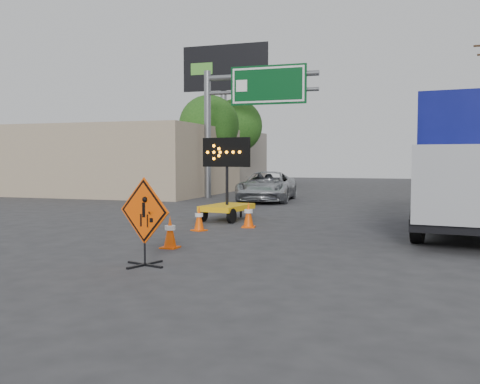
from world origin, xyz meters
The scene contains 14 objects.
ground centered at (0.00, 0.00, 0.00)m, with size 100.00×100.00×0.00m, color #2D2D30.
storefront_left_near centered at (-14.00, 20.00, 2.00)m, with size 14.00×10.00×4.00m, color tan.
storefront_left_far centered at (-15.00, 34.00, 2.20)m, with size 12.00×10.00×4.40m, color gray.
highway_gantry centered at (-4.43, 17.96, 5.07)m, with size 6.18×0.38×6.90m.
billboard centered at (-8.35, 25.87, 7.35)m, with size 6.10×0.54×9.85m.
tree_left_near centered at (-8.00, 22.00, 4.16)m, with size 3.71×3.71×6.03m.
tree_left_far centered at (-9.00, 30.00, 4.60)m, with size 4.10×4.10×6.66m.
construction_sign centered at (-0.89, 0.57, 0.93)m, with size 1.27×0.91×1.76m.
arrow_board centered at (-1.96, 8.41, 0.64)m, with size 1.79×2.16×2.84m.
pickup_truck centered at (-2.86, 16.86, 0.74)m, with size 2.45×5.32×1.48m, color #B3B6BA.
box_truck centered at (5.71, 7.87, 1.74)m, with size 3.28×8.31×3.84m.
cone_a centered at (-1.32, 2.62, 0.38)m, with size 0.40×0.40×0.77m.
cone_b centered at (-1.86, 5.68, 0.37)m, with size 0.49×0.49×0.74m.
cone_c centered at (-0.69, 6.85, 0.40)m, with size 0.47×0.47×0.80m.
Camera 1 is at (4.23, -8.84, 2.14)m, focal length 40.00 mm.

